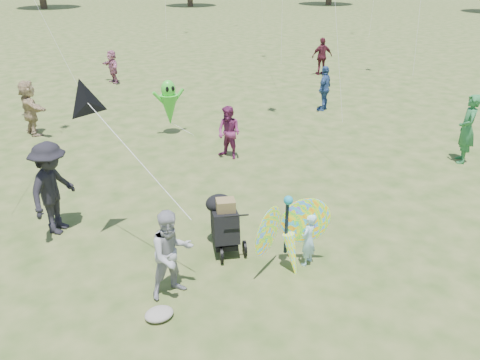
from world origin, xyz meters
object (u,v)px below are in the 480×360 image
(crowd_b, at_px, (53,188))
(crowd_e, at_px, (229,133))
(crowd_h, at_px, (322,56))
(alien_kite, at_px, (169,105))
(crowd_d, at_px, (30,108))
(jogging_stroller, at_px, (224,220))
(child_girl, at_px, (308,239))
(adult_man, at_px, (172,254))
(crowd_f, at_px, (467,129))
(butterfly_kite, at_px, (289,235))
(crowd_c, at_px, (325,88))
(crowd_j, at_px, (112,66))

(crowd_b, distance_m, crowd_e, 5.18)
(crowd_h, relative_size, alien_kite, 1.00)
(crowd_e, distance_m, alien_kite, 2.73)
(crowd_d, relative_size, jogging_stroller, 1.54)
(crowd_h, bearing_deg, crowd_e, 53.17)
(child_girl, xyz_separation_m, crowd_e, (0.96, 5.21, 0.22))
(adult_man, relative_size, crowd_b, 0.80)
(crowd_e, distance_m, crowd_h, 11.36)
(crowd_d, bearing_deg, crowd_h, -91.15)
(crowd_f, relative_size, butterfly_kite, 1.08)
(crowd_b, xyz_separation_m, crowd_d, (0.14, 6.53, -0.09))
(crowd_c, bearing_deg, crowd_j, -85.83)
(child_girl, distance_m, crowd_j, 15.63)
(crowd_h, bearing_deg, jogging_stroller, 59.39)
(crowd_b, relative_size, butterfly_kite, 1.10)
(crowd_f, relative_size, alien_kite, 1.08)
(butterfly_kite, bearing_deg, adult_man, 171.56)
(crowd_c, bearing_deg, jogging_stroller, 10.09)
(crowd_c, bearing_deg, child_girl, 19.44)
(crowd_b, bearing_deg, crowd_f, -57.10)
(crowd_c, relative_size, butterfly_kite, 0.93)
(butterfly_kite, xyz_separation_m, alien_kite, (0.58, 7.79, 0.25))
(adult_man, xyz_separation_m, butterfly_kite, (2.03, -0.30, -0.05))
(crowd_d, height_order, alien_kite, alien_kite)
(crowd_b, height_order, crowd_e, crowd_b)
(adult_man, height_order, alien_kite, alien_kite)
(crowd_h, bearing_deg, alien_kite, 39.57)
(adult_man, height_order, crowd_b, crowd_b)
(crowd_d, xyz_separation_m, crowd_e, (4.66, -4.59, -0.13))
(crowd_f, height_order, crowd_h, crowd_f)
(crowd_h, xyz_separation_m, alien_kite, (-9.37, -4.85, 0.10))
(crowd_d, bearing_deg, adult_man, 174.24)
(crowd_e, relative_size, crowd_j, 1.02)
(crowd_d, xyz_separation_m, crowd_j, (3.93, 5.84, -0.15))
(crowd_e, xyz_separation_m, crowd_f, (5.55, -3.16, 0.20))
(child_girl, relative_size, crowd_b, 0.54)
(crowd_f, xyz_separation_m, jogging_stroller, (-7.64, -0.90, -0.33))
(crowd_d, bearing_deg, butterfly_kite, -174.76)
(crowd_e, bearing_deg, crowd_j, 157.05)
(crowd_d, xyz_separation_m, crowd_f, (10.21, -7.75, 0.07))
(alien_kite, bearing_deg, butterfly_kite, -94.28)
(adult_man, bearing_deg, crowd_f, 5.51)
(child_girl, xyz_separation_m, crowd_j, (0.23, 15.63, 0.21))
(crowd_d, relative_size, butterfly_kite, 1.00)
(adult_man, bearing_deg, crowd_c, 35.78)
(jogging_stroller, distance_m, alien_kite, 6.80)
(crowd_e, height_order, crowd_j, crowd_e)
(crowd_e, bearing_deg, adult_man, -61.77)
(crowd_j, bearing_deg, butterfly_kite, -12.44)
(child_girl, xyz_separation_m, crowd_c, (6.08, 7.78, 0.30))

